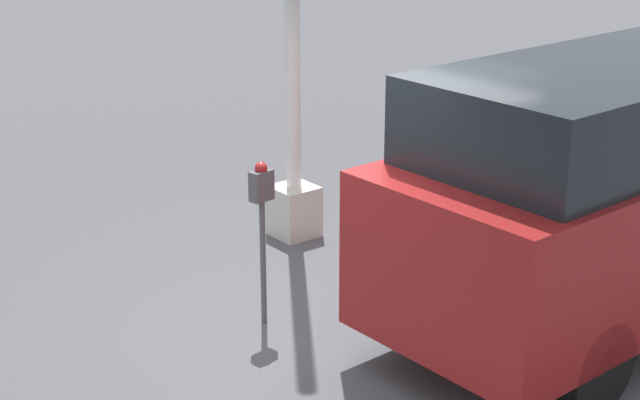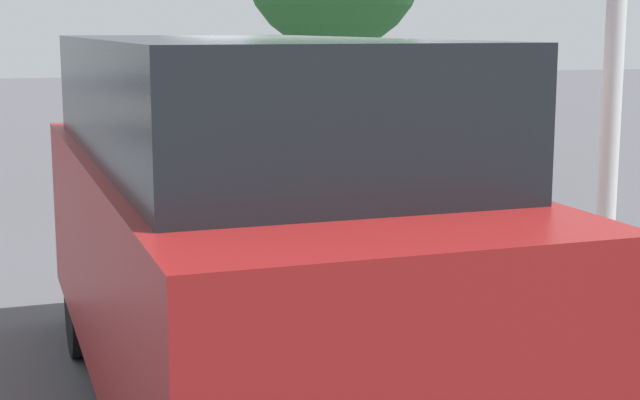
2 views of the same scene
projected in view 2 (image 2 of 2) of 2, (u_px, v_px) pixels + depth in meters
name	position (u px, v px, depth m)	size (l,w,h in m)	color
ground_plane	(327.00, 299.00, 8.66)	(80.00, 80.00, 0.00)	#4C4C51
parking_meter_near	(372.00, 172.00, 8.81)	(0.21, 0.14, 1.47)	#4C4C4C
lamp_post	(614.00, 65.00, 7.72)	(0.44, 0.44, 6.32)	beige
parked_van	(244.00, 220.00, 5.79)	(5.18, 1.99, 2.31)	maroon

